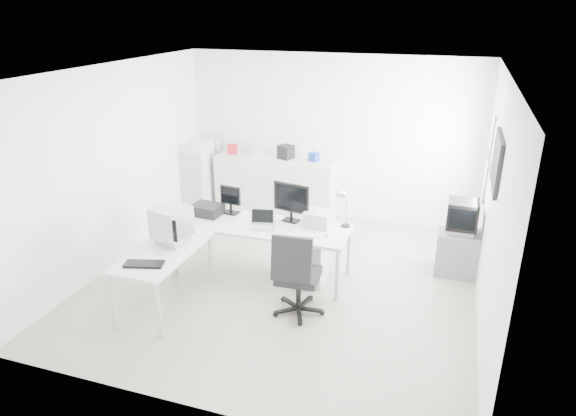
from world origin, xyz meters
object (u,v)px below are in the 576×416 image
(tv_cabinet, at_px, (457,253))
(drawer_pedestal, at_px, (311,260))
(sideboard, at_px, (275,186))
(lcd_monitor_large, at_px, (291,202))
(laser_printer, at_px, (319,218))
(laptop, at_px, (262,220))
(crt_tv, at_px, (462,217))
(inkjet_printer, at_px, (207,210))
(crt_monitor, at_px, (172,224))
(filing_cabinet, at_px, (198,177))
(office_chair, at_px, (299,272))
(main_desk, at_px, (261,250))
(lcd_monitor_small, at_px, (231,200))
(side_desk, at_px, (165,278))

(tv_cabinet, bearing_deg, drawer_pedestal, -155.97)
(sideboard, bearing_deg, drawer_pedestal, -58.90)
(lcd_monitor_large, bearing_deg, laser_printer, 7.32)
(sideboard, bearing_deg, lcd_monitor_large, -64.28)
(laptop, height_order, crt_tv, crt_tv)
(inkjet_printer, xyz_separation_m, crt_tv, (3.42, 0.79, 0.02))
(crt_monitor, relative_size, tv_cabinet, 0.79)
(laser_printer, xyz_separation_m, filing_cabinet, (-2.68, 1.65, -0.21))
(lcd_monitor_large, height_order, office_chair, lcd_monitor_large)
(drawer_pedestal, xyz_separation_m, inkjet_printer, (-1.55, 0.05, 0.52))
(drawer_pedestal, distance_m, lcd_monitor_large, 0.83)
(office_chair, bearing_deg, main_desk, 132.13)
(sideboard, bearing_deg, filing_cabinet, -169.12)
(laser_printer, bearing_deg, drawer_pedestal, -98.05)
(inkjet_printer, bearing_deg, tv_cabinet, 17.66)
(filing_cabinet, bearing_deg, inkjet_printer, -58.78)
(tv_cabinet, bearing_deg, crt_tv, 0.00)
(crt_tv, bearing_deg, laptop, -158.67)
(crt_monitor, height_order, office_chair, crt_monitor)
(lcd_monitor_small, distance_m, crt_tv, 3.19)
(main_desk, height_order, crt_tv, crt_tv)
(side_desk, xyz_separation_m, laser_printer, (1.60, 1.32, 0.48))
(inkjet_printer, xyz_separation_m, office_chair, (1.62, -0.86, -0.27))
(drawer_pedestal, distance_m, inkjet_printer, 1.64)
(main_desk, height_order, laser_printer, laser_printer)
(laser_printer, bearing_deg, lcd_monitor_small, -172.98)
(lcd_monitor_large, bearing_deg, lcd_monitor_small, -168.39)
(crt_monitor, xyz_separation_m, sideboard, (0.29, 2.99, -0.47))
(office_chair, bearing_deg, laser_printer, 87.80)
(inkjet_printer, relative_size, filing_cabinet, 0.32)
(main_desk, xyz_separation_m, office_chair, (0.77, -0.76, 0.18))
(laser_printer, bearing_deg, main_desk, -155.31)
(laser_printer, xyz_separation_m, tv_cabinet, (1.82, 0.67, -0.54))
(side_desk, xyz_separation_m, drawer_pedestal, (1.55, 1.15, -0.08))
(tv_cabinet, bearing_deg, filing_cabinet, 167.60)
(drawer_pedestal, relative_size, laser_printer, 1.69)
(main_desk, height_order, lcd_monitor_small, lcd_monitor_small)
(laser_printer, bearing_deg, crt_monitor, -137.88)
(lcd_monitor_small, relative_size, sideboard, 0.18)
(inkjet_printer, relative_size, crt_tv, 0.83)
(laptop, height_order, crt_monitor, crt_monitor)
(side_desk, relative_size, laser_printer, 3.94)
(inkjet_printer, height_order, sideboard, sideboard)
(inkjet_printer, xyz_separation_m, crt_monitor, (0.00, -0.95, 0.17))
(lcd_monitor_small, bearing_deg, crt_monitor, -98.04)
(tv_cabinet, height_order, crt_tv, crt_tv)
(inkjet_printer, relative_size, crt_monitor, 0.84)
(laser_printer, xyz_separation_m, crt_monitor, (-1.60, -1.07, 0.14))
(crt_monitor, distance_m, tv_cabinet, 3.90)
(crt_monitor, height_order, sideboard, crt_monitor)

